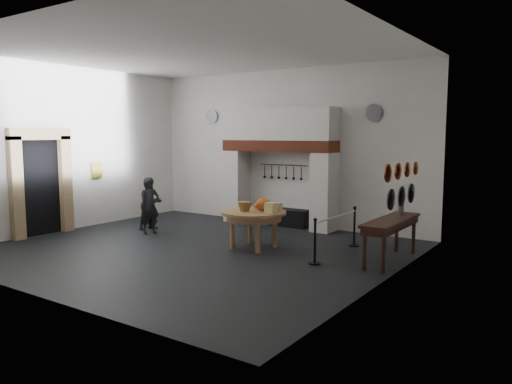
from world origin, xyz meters
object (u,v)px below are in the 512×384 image
Objects in this scene: visitor_near at (150,206)px; visitor_far at (150,204)px; barrier_post_near at (315,243)px; side_table at (391,220)px; work_table at (254,212)px; iron_range at (279,217)px; barrier_post_far at (354,227)px.

visitor_near is 0.57m from visitor_far.
barrier_post_near is at bearing -77.27° from visitor_near.
visitor_far is at bearing -176.80° from side_table.
side_table reaches higher than work_table.
visitor_far is (-2.60, -2.60, 0.48)m from iron_range.
visitor_far is 6.71m from side_table.
iron_range is 3.71m from visitor_far.
visitor_far is (-0.40, 0.40, -0.01)m from visitor_near.
work_table is at bearing -141.18° from barrier_post_far.
work_table is 1.97m from barrier_post_near.
barrier_post_far is (2.91, -1.34, 0.20)m from iron_range.
work_table is 0.69× the size of side_table.
work_table is 2.42m from barrier_post_far.
barrier_post_far is (1.86, 1.50, -0.39)m from work_table.
visitor_near reaches higher than work_table.
visitor_near reaches higher than side_table.
barrier_post_near is at bearing -90.00° from barrier_post_far.
visitor_near is 1.02× the size of visitor_far.
barrier_post_far is at bearing 38.82° from work_table.
barrier_post_far is at bearing -24.67° from iron_range.
work_table is at bearing -70.57° from visitor_near.
work_table reaches higher than iron_range.
work_table is 1.04× the size of visitor_far.
visitor_near is 5.38m from barrier_post_far.
visitor_near is (-2.20, -3.00, 0.49)m from iron_range.
barrier_post_far reaches higher than iron_range.
barrier_post_far is at bearing 90.00° from barrier_post_near.
visitor_near reaches higher than barrier_post_far.
barrier_post_near is (-1.19, -1.11, -0.42)m from side_table.
visitor_far is 5.56m from barrier_post_near.
visitor_far is at bearing 61.48° from visitor_near.
side_table and barrier_post_near have the same top height.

